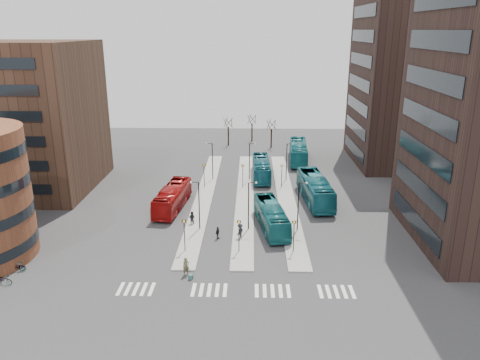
{
  "coord_description": "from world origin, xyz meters",
  "views": [
    {
      "loc": [
        2.89,
        -34.89,
        23.56
      ],
      "look_at": [
        1.45,
        22.56,
        5.0
      ],
      "focal_mm": 35.0,
      "sensor_mm": 36.0,
      "label": 1
    }
  ],
  "objects_px": {
    "teal_bus_a": "(271,217)",
    "bicycle_near": "(4,280)",
    "teal_bus_b": "(261,168)",
    "commuter_b": "(218,233)",
    "bicycle_far": "(16,267)",
    "commuter_a": "(192,218)",
    "suitcase": "(191,277)",
    "teal_bus_d": "(298,152)",
    "traveller": "(186,266)",
    "commuter_c": "(240,231)",
    "red_bus": "(173,197)",
    "teal_bus_c": "(315,189)",
    "bicycle_mid": "(17,266)"
  },
  "relations": [
    {
      "from": "teal_bus_a",
      "to": "teal_bus_d",
      "type": "distance_m",
      "value": 31.79
    },
    {
      "from": "teal_bus_d",
      "to": "commuter_c",
      "type": "relative_size",
      "value": 7.1
    },
    {
      "from": "commuter_a",
      "to": "bicycle_far",
      "type": "height_order",
      "value": "commuter_a"
    },
    {
      "from": "suitcase",
      "to": "bicycle_mid",
      "type": "xyz_separation_m",
      "value": [
        -17.99,
        1.26,
        0.24
      ]
    },
    {
      "from": "red_bus",
      "to": "bicycle_far",
      "type": "xyz_separation_m",
      "value": [
        -13.13,
        -17.92,
        -1.1
      ]
    },
    {
      "from": "teal_bus_b",
      "to": "teal_bus_c",
      "type": "relative_size",
      "value": 0.87
    },
    {
      "from": "bicycle_mid",
      "to": "commuter_a",
      "type": "bearing_deg",
      "value": -52.34
    },
    {
      "from": "commuter_b",
      "to": "suitcase",
      "type": "bearing_deg",
      "value": -167.76
    },
    {
      "from": "teal_bus_a",
      "to": "commuter_a",
      "type": "relative_size",
      "value": 6.37
    },
    {
      "from": "bicycle_far",
      "to": "teal_bus_b",
      "type": "bearing_deg",
      "value": -41.85
    },
    {
      "from": "bicycle_far",
      "to": "commuter_b",
      "type": "bearing_deg",
      "value": -70.98
    },
    {
      "from": "traveller",
      "to": "commuter_b",
      "type": "relative_size",
      "value": 1.26
    },
    {
      "from": "teal_bus_c",
      "to": "commuter_b",
      "type": "distance_m",
      "value": 18.42
    },
    {
      "from": "teal_bus_b",
      "to": "teal_bus_c",
      "type": "height_order",
      "value": "teal_bus_c"
    },
    {
      "from": "commuter_b",
      "to": "red_bus",
      "type": "bearing_deg",
      "value": 59.66
    },
    {
      "from": "traveller",
      "to": "commuter_a",
      "type": "bearing_deg",
      "value": 64.68
    },
    {
      "from": "red_bus",
      "to": "commuter_b",
      "type": "xyz_separation_m",
      "value": [
        6.86,
        -9.63,
        -0.85
      ]
    },
    {
      "from": "teal_bus_a",
      "to": "commuter_c",
      "type": "relative_size",
      "value": 6.06
    },
    {
      "from": "teal_bus_d",
      "to": "commuter_c",
      "type": "xyz_separation_m",
      "value": [
        -10.01,
        -34.23,
        -0.89
      ]
    },
    {
      "from": "traveller",
      "to": "suitcase",
      "type": "bearing_deg",
      "value": -87.16
    },
    {
      "from": "bicycle_near",
      "to": "bicycle_mid",
      "type": "relative_size",
      "value": 1.1
    },
    {
      "from": "teal_bus_d",
      "to": "traveller",
      "type": "height_order",
      "value": "teal_bus_d"
    },
    {
      "from": "teal_bus_b",
      "to": "commuter_b",
      "type": "height_order",
      "value": "teal_bus_b"
    },
    {
      "from": "commuter_c",
      "to": "bicycle_mid",
      "type": "bearing_deg",
      "value": -42.29
    },
    {
      "from": "suitcase",
      "to": "teal_bus_c",
      "type": "distance_m",
      "value": 27.09
    },
    {
      "from": "teal_bus_b",
      "to": "commuter_b",
      "type": "distance_m",
      "value": 24.69
    },
    {
      "from": "teal_bus_b",
      "to": "bicycle_mid",
      "type": "xyz_separation_m",
      "value": [
        -25.57,
        -32.27,
        -1.09
      ]
    },
    {
      "from": "teal_bus_a",
      "to": "teal_bus_d",
      "type": "height_order",
      "value": "teal_bus_d"
    },
    {
      "from": "suitcase",
      "to": "commuter_c",
      "type": "height_order",
      "value": "commuter_c"
    },
    {
      "from": "teal_bus_a",
      "to": "bicycle_mid",
      "type": "height_order",
      "value": "teal_bus_a"
    },
    {
      "from": "traveller",
      "to": "bicycle_mid",
      "type": "relative_size",
      "value": 1.15
    },
    {
      "from": "teal_bus_a",
      "to": "commuter_a",
      "type": "distance_m",
      "value": 10.03
    },
    {
      "from": "traveller",
      "to": "bicycle_near",
      "type": "height_order",
      "value": "traveller"
    },
    {
      "from": "teal_bus_a",
      "to": "commuter_b",
      "type": "xyz_separation_m",
      "value": [
        -6.41,
        -3.21,
        -0.8
      ]
    },
    {
      "from": "teal_bus_a",
      "to": "teal_bus_b",
      "type": "bearing_deg",
      "value": 83.13
    },
    {
      "from": "teal_bus_c",
      "to": "teal_bus_a",
      "type": "bearing_deg",
      "value": -128.75
    },
    {
      "from": "traveller",
      "to": "bicycle_near",
      "type": "xyz_separation_m",
      "value": [
        -17.43,
        -2.2,
        -0.47
      ]
    },
    {
      "from": "teal_bus_b",
      "to": "bicycle_far",
      "type": "height_order",
      "value": "teal_bus_b"
    },
    {
      "from": "teal_bus_b",
      "to": "teal_bus_a",
      "type": "bearing_deg",
      "value": -89.04
    },
    {
      "from": "suitcase",
      "to": "teal_bus_b",
      "type": "relative_size",
      "value": 0.04
    },
    {
      "from": "teal_bus_a",
      "to": "teal_bus_b",
      "type": "xyz_separation_m",
      "value": [
        -0.84,
        20.82,
        0.04
      ]
    },
    {
      "from": "red_bus",
      "to": "bicycle_near",
      "type": "height_order",
      "value": "red_bus"
    },
    {
      "from": "teal_bus_a",
      "to": "bicycle_near",
      "type": "relative_size",
      "value": 6.19
    },
    {
      "from": "teal_bus_b",
      "to": "commuter_b",
      "type": "relative_size",
      "value": 7.61
    },
    {
      "from": "traveller",
      "to": "commuter_a",
      "type": "distance_m",
      "value": 12.81
    },
    {
      "from": "traveller",
      "to": "red_bus",
      "type": "bearing_deg",
      "value": 73.54
    },
    {
      "from": "traveller",
      "to": "commuter_a",
      "type": "height_order",
      "value": "traveller"
    },
    {
      "from": "traveller",
      "to": "commuter_b",
      "type": "distance_m",
      "value": 9.0
    },
    {
      "from": "red_bus",
      "to": "commuter_c",
      "type": "bearing_deg",
      "value": -38.79
    },
    {
      "from": "commuter_c",
      "to": "bicycle_far",
      "type": "relative_size",
      "value": 0.96
    }
  ]
}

